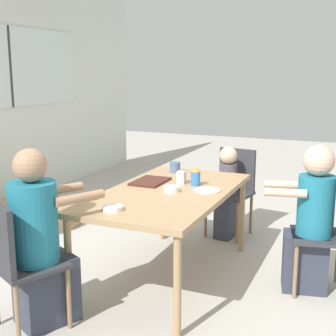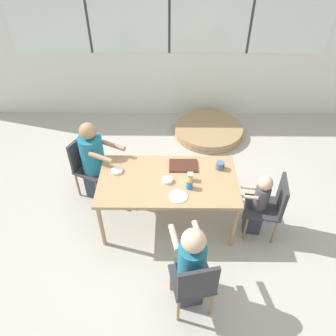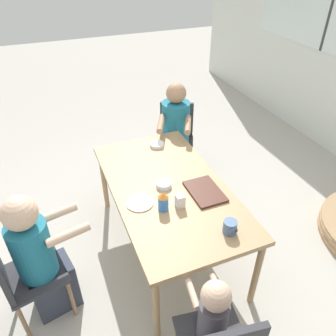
% 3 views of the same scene
% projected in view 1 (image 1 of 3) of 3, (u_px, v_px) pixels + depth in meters
% --- Properties ---
extents(ground_plane, '(16.00, 16.00, 0.00)m').
position_uv_depth(ground_plane, '(168.00, 277.00, 3.76)').
color(ground_plane, '#B2ADA3').
extents(dining_table, '(1.65, 0.89, 0.72)m').
position_uv_depth(dining_table, '(168.00, 198.00, 3.63)').
color(dining_table, tan).
rests_on(dining_table, ground_plane).
extents(chair_for_woman_green_shirt, '(0.48, 0.48, 0.86)m').
position_uv_depth(chair_for_woman_green_shirt, '(333.00, 226.00, 3.42)').
color(chair_for_woman_green_shirt, '#333338').
rests_on(chair_for_woman_green_shirt, ground_plane).
extents(chair_for_man_blue_shirt, '(0.54, 0.54, 0.86)m').
position_uv_depth(chair_for_man_blue_shirt, '(15.00, 256.00, 2.88)').
color(chair_for_man_blue_shirt, '#333338').
rests_on(chair_for_man_blue_shirt, ground_plane).
extents(chair_for_toddler, '(0.46, 0.46, 0.86)m').
position_uv_depth(chair_for_toddler, '(233.00, 184.00, 4.68)').
color(chair_for_toddler, '#333338').
rests_on(chair_for_toddler, ground_plane).
extents(person_woman_green_shirt, '(0.37, 0.53, 1.11)m').
position_uv_depth(person_woman_green_shirt, '(310.00, 223.00, 3.45)').
color(person_woman_green_shirt, '#333847').
rests_on(person_woman_green_shirt, ground_plane).
extents(person_man_blue_shirt, '(0.62, 0.51, 1.17)m').
position_uv_depth(person_man_blue_shirt, '(40.00, 246.00, 2.98)').
color(person_man_blue_shirt, '#333847').
rests_on(person_man_blue_shirt, ground_plane).
extents(person_toddler, '(0.34, 0.22, 0.91)m').
position_uv_depth(person_toddler, '(227.00, 194.00, 4.57)').
color(person_toddler, '#333847').
rests_on(person_toddler, ground_plane).
extents(food_tray_dark, '(0.35, 0.24, 0.02)m').
position_uv_depth(food_tray_dark, '(150.00, 181.00, 3.88)').
color(food_tray_dark, '#472319').
rests_on(food_tray_dark, dining_table).
extents(coffee_mug, '(0.10, 0.10, 0.10)m').
position_uv_depth(coffee_mug, '(175.00, 167.00, 4.25)').
color(coffee_mug, slate).
rests_on(coffee_mug, dining_table).
extents(sippy_cup, '(0.08, 0.08, 0.16)m').
position_uv_depth(sippy_cup, '(196.00, 176.00, 3.77)').
color(sippy_cup, blue).
rests_on(sippy_cup, dining_table).
extents(milk_carton_small, '(0.06, 0.06, 0.10)m').
position_uv_depth(milk_carton_small, '(181.00, 177.00, 3.84)').
color(milk_carton_small, silver).
rests_on(milk_carton_small, dining_table).
extents(bowl_white_shallow, '(0.12, 0.12, 0.04)m').
position_uv_depth(bowl_white_shallow, '(172.00, 189.00, 3.59)').
color(bowl_white_shallow, silver).
rests_on(bowl_white_shallow, dining_table).
extents(bowl_cereal, '(0.14, 0.14, 0.03)m').
position_uv_depth(bowl_cereal, '(113.00, 208.00, 3.11)').
color(bowl_cereal, white).
rests_on(bowl_cereal, dining_table).
extents(plate_tortillas, '(0.21, 0.21, 0.01)m').
position_uv_depth(plate_tortillas, '(207.00, 190.00, 3.61)').
color(plate_tortillas, beige).
rests_on(plate_tortillas, dining_table).
extents(folded_table_stack, '(1.19, 1.19, 0.15)m').
position_uv_depth(folded_table_stack, '(30.00, 215.00, 5.13)').
color(folded_table_stack, tan).
rests_on(folded_table_stack, ground_plane).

